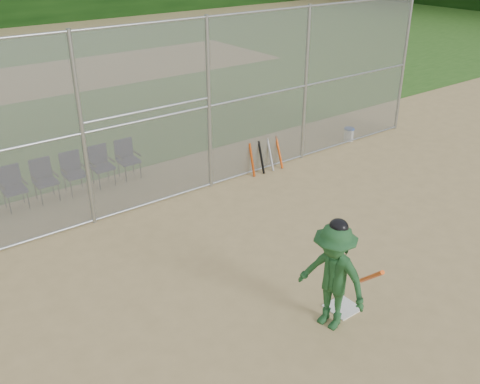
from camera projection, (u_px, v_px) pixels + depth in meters
ground at (331, 304)px, 8.88m from camera, size 100.00×100.00×0.00m
grass_strip at (11, 83)px, 21.78m from camera, size 100.00×100.00×0.00m
dirt_patch_far at (11, 83)px, 21.78m from camera, size 24.00×24.00×0.00m
backstop_fence at (170, 111)px, 11.55m from camera, size 16.09×0.09×4.00m
home_plate at (342, 307)px, 8.78m from camera, size 0.48×0.48×0.02m
batter_at_plate at (333, 276)px, 8.04m from camera, size 1.01×1.34×1.87m
water_cooler at (349, 134)px, 15.74m from camera, size 0.31×0.31×0.39m
spare_bats at (266, 156)px, 13.64m from camera, size 0.96×0.35×0.84m
chair_2 at (14, 189)px, 11.74m from camera, size 0.54×0.52×0.96m
chair_3 at (45, 181)px, 12.11m from camera, size 0.54×0.52×0.96m
chair_4 at (75, 173)px, 12.49m from camera, size 0.54×0.52×0.96m
chair_5 at (102, 166)px, 12.86m from camera, size 0.54×0.52×0.96m
chair_6 at (129, 160)px, 13.24m from camera, size 0.54×0.52×0.96m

